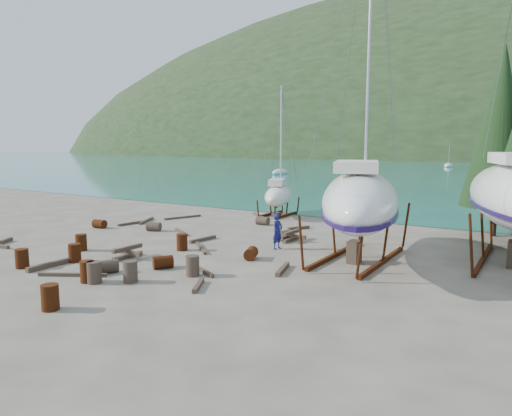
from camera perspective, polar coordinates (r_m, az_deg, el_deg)
The scene contains 41 objects.
ground at distance 22.44m, azimuth -5.70°, elevation -6.45°, with size 600.00×600.00×0.00m, color #5A5147.
far_house_left at distance 219.74m, azimuth 13.00°, elevation 6.92°, with size 6.60×5.60×5.60m.
far_house_center at distance 209.78m, azimuth 23.42°, elevation 6.45°, with size 6.60×5.60×5.60m.
cypress_back_left at distance 31.20m, azimuth 28.24°, elevation 9.00°, with size 4.14×4.14×11.50m.
moored_boat_left at distance 88.65m, azimuth 3.02°, elevation 4.47°, with size 2.00×5.00×6.05m.
moored_boat_far at distance 128.98m, azimuth 22.92°, elevation 4.90°, with size 2.00×5.00×6.05m.
large_sailboat_near at distance 22.26m, azimuth 12.86°, elevation 1.09°, with size 6.99×12.25×18.53m.
small_sailboat_shore at distance 35.92m, azimuth 2.85°, elevation 1.65°, with size 4.12×6.59×10.09m.
worker at distance 24.45m, azimuth 2.71°, elevation -2.95°, with size 0.70×0.46×1.91m, color navy.
drum_0 at distance 23.48m, azimuth -21.72°, elevation -5.24°, with size 0.58×0.58×0.88m, color #50280D.
drum_1 at distance 21.03m, azimuth -18.07°, elevation -6.97°, with size 0.58×0.58×0.88m, color #2D2823.
drum_2 at distance 32.46m, azimuth -18.97°, elevation -1.89°, with size 0.58×0.58×0.88m, color #50280D.
drum_3 at distance 19.89m, azimuth -20.33°, elevation -7.46°, with size 0.58×0.58×0.88m, color #50280D.
drum_5 at distance 19.36m, azimuth -15.43°, elevation -7.67°, with size 0.58×0.58×0.88m, color #2D2823.
drum_6 at distance 22.37m, azimuth -0.63°, elevation -5.70°, with size 0.58×0.58×0.88m, color #50280D.
drum_7 at distance 17.12m, azimuth -24.34°, elevation -10.14°, with size 0.58×0.58×0.88m, color #50280D.
drum_9 at distance 31.96m, azimuth 0.85°, elevation -1.61°, with size 0.58×0.58×0.88m, color #2D2823.
drum_10 at distance 23.34m, azimuth -27.21°, elevation -5.63°, with size 0.58×0.58×0.88m, color #50280D.
drum_11 at distance 26.92m, azimuth 3.63°, elevation -3.40°, with size 0.58×0.58×0.88m, color #2D2823.
drum_12 at distance 21.17m, azimuth -11.55°, elevation -6.64°, with size 0.58×0.58×0.88m, color #50280D.
drum_13 at distance 25.86m, azimuth -21.01°, elevation -4.04°, with size 0.58×0.58×0.88m, color #50280D.
drum_14 at distance 24.53m, azimuth -9.23°, elevation -4.23°, with size 0.58×0.58×0.88m, color #50280D.
drum_15 at distance 30.39m, azimuth -12.65°, elevation -2.29°, with size 0.58×0.58×0.88m, color #2D2823.
drum_16 at distance 19.67m, azimuth -19.58°, elevation -7.60°, with size 0.58×0.58×0.88m, color #2D2823.
drum_17 at distance 19.74m, azimuth -7.94°, elevation -7.16°, with size 0.58×0.58×0.88m, color #2D2823.
timber_1 at distance 20.34m, azimuth 3.35°, elevation -7.65°, with size 0.19×1.94×0.19m, color #503B2D.
timber_2 at distance 34.15m, azimuth -13.52°, elevation -1.55°, with size 0.19×2.56×0.19m, color #503B2D.
timber_3 at distance 21.04m, azimuth -21.94°, elevation -7.75°, with size 0.15×2.96×0.15m, color #503B2D.
timber_4 at distance 29.25m, azimuth -9.33°, elevation -3.00°, with size 0.17×2.12×0.17m, color #503B2D.
timber_5 at distance 20.40m, azimuth -6.89°, elevation -7.69°, with size 0.16×2.33×0.16m, color #503B2D.
timber_6 at distance 30.38m, azimuth 5.34°, elevation -2.50°, with size 0.19×1.65×0.19m, color #503B2D.
timber_7 at distance 18.22m, azimuth -7.22°, elevation -9.58°, with size 0.17×1.59×0.17m, color #503B2D.
timber_8 at distance 26.83m, azimuth -6.65°, elevation -3.90°, with size 0.19×2.02×0.19m, color #503B2D.
timber_9 at distance 35.72m, azimuth 0.32°, elevation -0.96°, with size 0.15×2.45×0.15m, color #503B2D.
timber_11 at distance 24.68m, azimuth -6.90°, elevation -4.98°, with size 0.15×2.65×0.15m, color #503B2D.
timber_13 at distance 29.85m, azimuth -28.78°, elevation -3.60°, with size 0.22×1.05×0.22m, color #503B2D.
timber_15 at distance 35.34m, azimuth -9.14°, elevation -1.15°, with size 0.15×3.11×0.15m, color #503B2D.
timber_16 at distance 23.08m, azimuth -24.04°, elevation -6.41°, with size 0.23×2.57×0.23m, color #503B2D.
timber_17 at distance 33.42m, azimuth -15.12°, elevation -1.83°, with size 0.16×2.44×0.16m, color #503B2D.
timber_pile_fore at distance 23.43m, azimuth -15.75°, elevation -5.35°, with size 1.80×1.80×0.60m.
timber_pile_aft at distance 26.67m, azimuth 4.47°, elevation -3.49°, with size 1.80×1.80×0.60m.
Camera 1 is at (13.48, -17.08, 5.51)m, focal length 32.00 mm.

